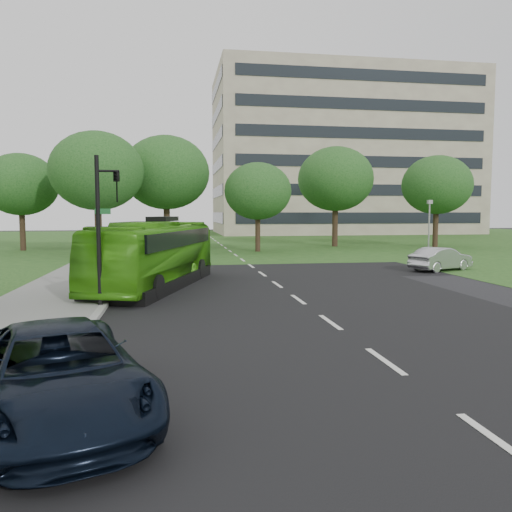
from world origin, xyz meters
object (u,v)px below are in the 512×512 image
(tree_park_c, at_px, (258,191))
(tree_park_e, at_px, (437,185))
(bus, at_px, (155,254))
(office_building, at_px, (341,155))
(tree_park_b, at_px, (166,173))
(suv, at_px, (59,373))
(tree_park_a, at_px, (97,171))
(tree_park_f, at_px, (21,185))
(tree_park_d, at_px, (336,179))
(sedan, at_px, (441,259))
(traffic_light, at_px, (103,220))
(camera_pole, at_px, (429,220))

(tree_park_c, distance_m, tree_park_e, 17.84)
(tree_park_e, relative_size, bus, 0.83)
(office_building, bearing_deg, tree_park_b, -130.06)
(tree_park_c, relative_size, suv, 1.40)
(office_building, distance_m, tree_park_a, 49.89)
(tree_park_c, relative_size, tree_park_f, 0.89)
(office_building, xyz_separation_m, bus, (-27.46, -55.71, -11.04))
(office_building, distance_m, tree_park_d, 34.11)
(office_building, relative_size, tree_park_d, 4.17)
(tree_park_c, bearing_deg, tree_park_f, 167.61)
(office_building, distance_m, tree_park_f, 51.59)
(bus, bearing_deg, tree_park_d, 73.99)
(tree_park_b, xyz_separation_m, suv, (-1.15, -37.48, -6.11))
(bus, distance_m, suv, 14.30)
(tree_park_b, height_order, tree_park_c, tree_park_b)
(suv, bearing_deg, sedan, 28.01)
(tree_park_c, distance_m, traffic_light, 25.75)
(tree_park_d, bearing_deg, tree_park_c, -149.23)
(tree_park_b, bearing_deg, tree_park_f, 179.04)
(tree_park_b, bearing_deg, suv, -91.76)
(tree_park_f, distance_m, traffic_light, 30.37)
(tree_park_e, relative_size, camera_pole, 2.03)
(tree_park_c, relative_size, bus, 0.71)
(bus, distance_m, traffic_light, 5.37)
(office_building, bearing_deg, tree_park_d, -109.55)
(tree_park_d, distance_m, camera_pole, 11.77)
(suv, bearing_deg, tree_park_c, 56.38)
(tree_park_c, xyz_separation_m, bus, (-7.78, -19.04, -3.62))
(tree_park_a, bearing_deg, tree_park_e, 6.13)
(tree_park_a, relative_size, tree_park_c, 1.29)
(tree_park_a, xyz_separation_m, tree_park_e, (30.53, 3.28, -0.64))
(tree_park_a, bearing_deg, tree_park_d, 14.91)
(tree_park_b, bearing_deg, tree_park_e, -3.54)
(tree_park_c, bearing_deg, tree_park_b, 151.25)
(tree_park_a, relative_size, tree_park_f, 1.15)
(tree_park_a, xyz_separation_m, bus, (5.12, -18.38, -5.08))
(office_building, height_order, tree_park_a, office_building)
(tree_park_d, distance_m, sedan, 21.14)
(tree_park_f, relative_size, camera_pole, 1.96)
(tree_park_c, height_order, sedan, tree_park_c)
(tree_park_f, bearing_deg, tree_park_a, -35.40)
(tree_park_e, distance_m, camera_pole, 9.84)
(tree_park_a, height_order, tree_park_b, tree_park_b)
(tree_park_e, height_order, sedan, tree_park_e)
(tree_park_f, bearing_deg, traffic_light, -69.32)
(tree_park_c, height_order, traffic_light, tree_park_c)
(tree_park_d, relative_size, sedan, 2.36)
(tree_park_f, height_order, traffic_light, tree_park_f)
(bus, relative_size, camera_pole, 2.45)
(office_building, distance_m, sedan, 54.53)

